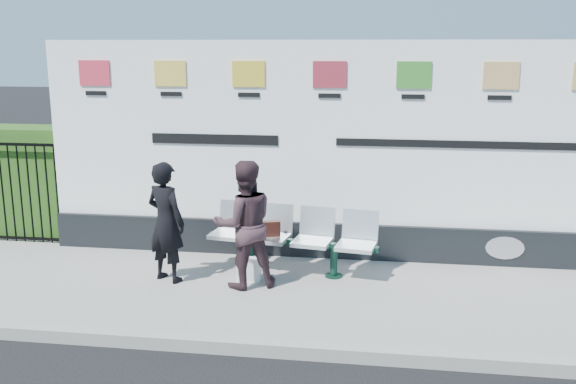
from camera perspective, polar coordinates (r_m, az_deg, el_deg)
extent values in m
cube|color=gray|center=(8.04, -0.87, -8.92)|extent=(14.00, 3.00, 0.12)
cube|color=gray|center=(6.69, -2.94, -13.59)|extent=(14.00, 0.18, 0.14)
cube|color=black|center=(9.15, 3.56, -4.14)|extent=(8.00, 0.30, 0.50)
cube|color=white|center=(8.82, 3.69, 5.21)|extent=(8.00, 0.14, 2.50)
cube|color=#2B5318|center=(11.02, -23.50, 0.97)|extent=(2.35, 0.70, 1.70)
imported|color=black|center=(8.19, -10.79, -2.63)|extent=(0.66, 0.57, 1.54)
imported|color=#3B262C|center=(7.85, -3.89, -2.89)|extent=(0.95, 0.86, 1.59)
cube|color=black|center=(8.46, -1.59, -3.27)|extent=(0.28, 0.18, 0.20)
cube|color=white|center=(8.23, -3.49, -6.87)|extent=(0.29, 0.18, 0.29)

